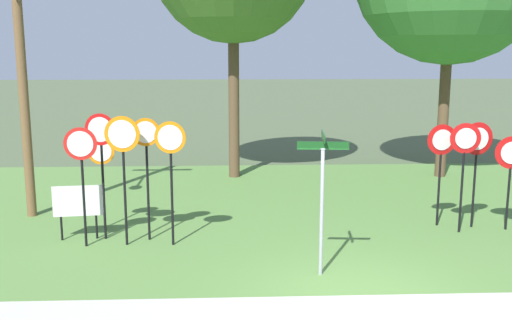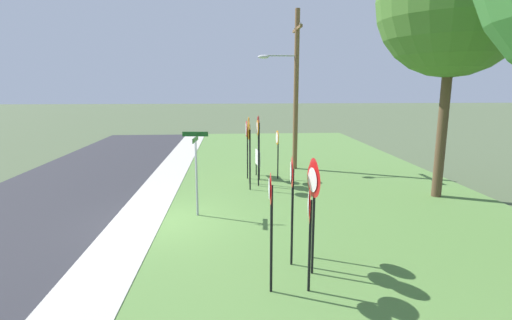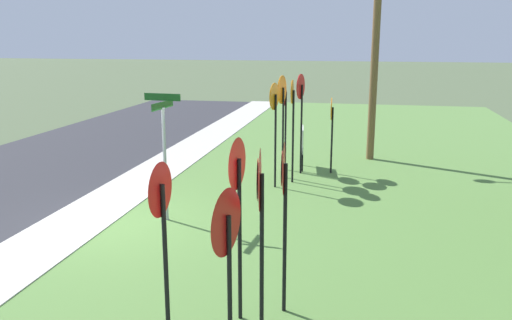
% 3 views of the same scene
% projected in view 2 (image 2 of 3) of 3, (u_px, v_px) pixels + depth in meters
% --- Properties ---
extents(ground_plane, '(160.00, 160.00, 0.00)m').
position_uv_depth(ground_plane, '(163.00, 223.00, 11.92)').
color(ground_plane, '#4C5B3D').
extents(road_asphalt, '(44.00, 6.40, 0.01)m').
position_uv_depth(road_asphalt, '(3.00, 226.00, 11.60)').
color(road_asphalt, '#2D2D33').
rests_on(road_asphalt, ground_plane).
extents(sidewalk_strip, '(44.00, 1.60, 0.06)m').
position_uv_depth(sidewalk_strip, '(137.00, 222.00, 11.86)').
color(sidewalk_strip, '#BCB7AD').
rests_on(sidewalk_strip, ground_plane).
extents(grass_median, '(44.00, 12.00, 0.04)m').
position_uv_depth(grass_median, '(350.00, 218.00, 12.33)').
color(grass_median, '#567F3D').
rests_on(grass_median, ground_plane).
extents(stop_sign_near_left, '(0.77, 0.14, 2.87)m').
position_uv_depth(stop_sign_near_left, '(249.00, 135.00, 16.17)').
color(stop_sign_near_left, black).
rests_on(stop_sign_near_left, grass_median).
extents(stop_sign_near_right, '(0.64, 0.10, 2.21)m').
position_uv_depth(stop_sign_near_right, '(277.00, 144.00, 17.10)').
color(stop_sign_near_right, black).
rests_on(stop_sign_near_right, grass_median).
extents(stop_sign_far_left, '(0.69, 0.14, 2.76)m').
position_uv_depth(stop_sign_far_left, '(249.00, 141.00, 15.19)').
color(stop_sign_far_left, black).
rests_on(stop_sign_far_left, grass_median).
extents(stop_sign_far_center, '(0.70, 0.16, 2.88)m').
position_uv_depth(stop_sign_far_center, '(259.00, 134.00, 16.75)').
color(stop_sign_far_center, black).
rests_on(stop_sign_far_center, grass_median).
extents(stop_sign_far_right, '(0.63, 0.10, 2.79)m').
position_uv_depth(stop_sign_far_right, '(258.00, 140.00, 15.78)').
color(stop_sign_far_right, black).
rests_on(stop_sign_far_right, grass_median).
extents(stop_sign_center_tall, '(0.71, 0.09, 2.64)m').
position_uv_depth(stop_sign_center_tall, '(247.00, 137.00, 17.06)').
color(stop_sign_center_tall, black).
rests_on(stop_sign_center_tall, grass_median).
extents(yield_sign_near_left, '(0.65, 0.11, 2.52)m').
position_uv_depth(yield_sign_near_left, '(270.00, 205.00, 7.51)').
color(yield_sign_near_left, black).
rests_on(yield_sign_near_left, grass_median).
extents(yield_sign_near_right, '(0.71, 0.12, 2.61)m').
position_uv_depth(yield_sign_near_right, '(291.00, 185.00, 8.69)').
color(yield_sign_near_right, black).
rests_on(yield_sign_near_right, grass_median).
extents(yield_sign_far_left, '(0.78, 0.17, 2.27)m').
position_uv_depth(yield_sign_far_left, '(309.00, 213.00, 7.57)').
color(yield_sign_far_left, black).
rests_on(yield_sign_far_left, grass_median).
extents(yield_sign_far_right, '(0.74, 0.12, 2.51)m').
position_uv_depth(yield_sign_far_right, '(313.00, 184.00, 9.07)').
color(yield_sign_far_right, black).
rests_on(yield_sign_far_right, grass_median).
extents(yield_sign_center, '(0.78, 0.14, 2.58)m').
position_uv_depth(yield_sign_center, '(313.00, 191.00, 8.27)').
color(yield_sign_center, black).
rests_on(yield_sign_center, grass_median).
extents(street_name_post, '(0.96, 0.81, 2.75)m').
position_uv_depth(street_name_post, '(196.00, 166.00, 12.19)').
color(street_name_post, '#9EA0A8').
rests_on(street_name_post, grass_median).
extents(utility_pole, '(2.10, 2.03, 7.79)m').
position_uv_depth(utility_pole, '(293.00, 85.00, 18.73)').
color(utility_pole, brown).
rests_on(utility_pole, grass_median).
extents(notice_board, '(1.10, 0.16, 1.25)m').
position_uv_depth(notice_board, '(258.00, 159.00, 17.57)').
color(notice_board, black).
rests_on(notice_board, grass_median).
extents(oak_tree_left, '(5.33, 5.33, 9.77)m').
position_uv_depth(oak_tree_left, '(454.00, 1.00, 13.31)').
color(oak_tree_left, brown).
rests_on(oak_tree_left, grass_median).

